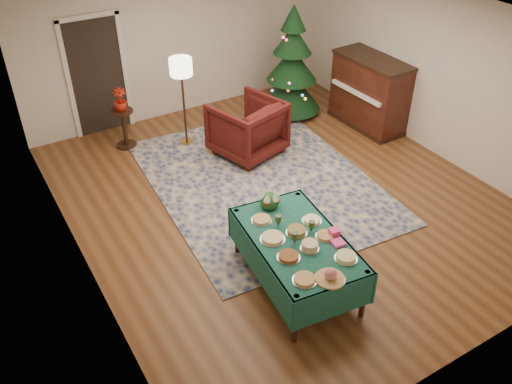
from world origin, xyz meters
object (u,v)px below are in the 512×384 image
floor_lamp (181,72)px  side_table (125,129)px  potted_plant (121,105)px  christmas_tree (292,66)px  armchair (247,125)px  gift_box (334,233)px  piano (369,93)px  buffet_table (297,248)px

floor_lamp → side_table: bearing=155.3°
floor_lamp → side_table: floor_lamp is taller
floor_lamp → potted_plant: (-0.96, 0.44, -0.53)m
christmas_tree → armchair: bearing=-148.8°
gift_box → piano: 4.31m
side_table → potted_plant: bearing=-63.4°
christmas_tree → floor_lamp: bearing=-178.7°
buffet_table → floor_lamp: bearing=85.0°
buffet_table → christmas_tree: (2.59, 3.95, 0.38)m
gift_box → armchair: size_ratio=0.11×
floor_lamp → potted_plant: size_ratio=3.95×
buffet_table → piano: (3.53, 2.79, 0.07)m
side_table → armchair: bearing=-37.5°
side_table → christmas_tree: size_ratio=0.33×
piano → armchair: bearing=174.3°
gift_box → piano: (3.13, 2.97, -0.11)m
floor_lamp → potted_plant: floor_lamp is taller
gift_box → piano: piano is taller
buffet_table → potted_plant: 4.39m
floor_lamp → side_table: size_ratio=2.27×
side_table → potted_plant: 0.47m
side_table → floor_lamp: bearing=-24.7°
side_table → potted_plant: (0.00, -0.00, 0.47)m
buffet_table → side_table: bearing=98.1°
gift_box → side_table: gift_box is taller
buffet_table → armchair: size_ratio=1.80×
christmas_tree → piano: 1.52m
gift_box → floor_lamp: floor_lamp is taller
buffet_table → floor_lamp: size_ratio=1.22×
armchair → piano: (2.45, -0.25, 0.10)m
buffet_table → piano: bearing=38.3°
buffet_table → side_table: size_ratio=2.78×
buffet_table → side_table: 4.39m
buffet_table → gift_box: bearing=-23.6°
christmas_tree → potted_plant: bearing=173.1°
side_table → christmas_tree: bearing=-6.9°
side_table → potted_plant: potted_plant is taller
gift_box → christmas_tree: (2.19, 4.13, 0.20)m
armchair → christmas_tree: christmas_tree is taller
armchair → floor_lamp: size_ratio=0.68×
side_table → christmas_tree: (3.21, -0.39, 0.61)m
gift_box → armchair: (0.68, 3.21, -0.22)m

